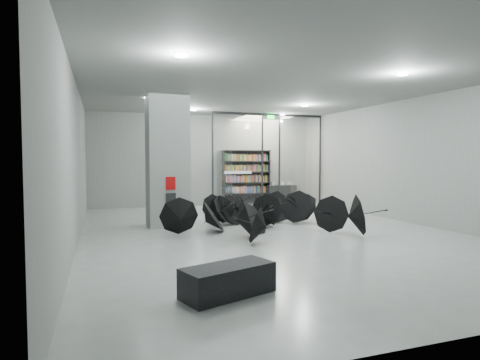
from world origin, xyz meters
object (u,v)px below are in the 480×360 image
object	(u,v)px
column	(167,161)
shop_counter	(280,194)
bench	(228,280)
bookshelf	(246,177)
umbrella_cluster	(261,218)

from	to	relation	value
column	shop_counter	distance (m)	7.65
bench	bookshelf	size ratio (longest dim) A/B	0.58
column	umbrella_cluster	bearing A→B (deg)	-28.16
column	bench	xyz separation A→B (m)	(-0.15, -6.71, -1.77)
bench	bookshelf	world-z (taller)	bookshelf
bookshelf	shop_counter	bearing A→B (deg)	-0.55
bench	shop_counter	world-z (taller)	shop_counter
bench	column	bearing A→B (deg)	70.17
shop_counter	umbrella_cluster	distance (m)	6.82
column	bookshelf	distance (m)	6.47
bench	shop_counter	bearing A→B (deg)	43.00
column	shop_counter	world-z (taller)	column
column	umbrella_cluster	size ratio (longest dim) A/B	0.71
shop_counter	bookshelf	bearing A→B (deg)	170.08
bookshelf	shop_counter	world-z (taller)	bookshelf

